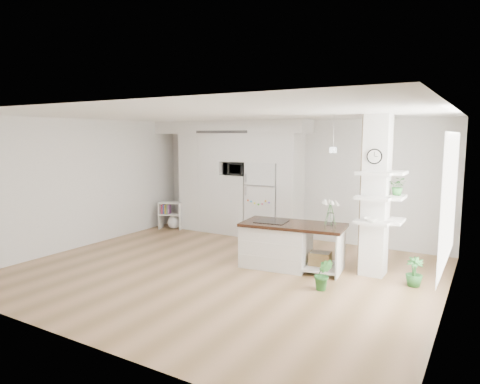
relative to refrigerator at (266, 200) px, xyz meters
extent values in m
cube|color=tan|center=(0.53, -2.68, -0.88)|extent=(7.00, 6.00, 0.01)
cube|color=white|center=(0.53, -2.68, 1.82)|extent=(7.00, 6.00, 0.04)
cube|color=silver|center=(0.53, 0.32, 0.47)|extent=(7.00, 0.04, 2.70)
cube|color=silver|center=(0.53, -5.68, 0.47)|extent=(7.00, 0.04, 2.70)
cube|color=silver|center=(-2.98, -2.68, 0.47)|extent=(0.04, 6.00, 2.70)
cube|color=silver|center=(4.03, -2.68, 0.47)|extent=(0.04, 6.00, 2.70)
cube|color=white|center=(-1.68, -0.01, 0.32)|extent=(1.20, 0.65, 2.40)
cube|color=white|center=(-0.75, -0.01, -0.17)|extent=(0.65, 0.65, 1.42)
cube|color=white|center=(-0.75, -0.01, 1.20)|extent=(0.65, 0.65, 0.65)
cube|color=white|center=(0.00, -0.01, 1.20)|extent=(0.85, 0.65, 0.65)
cube|color=white|center=(0.62, -0.01, 0.32)|extent=(0.40, 0.65, 2.40)
cube|color=silver|center=(-0.97, -0.03, 1.67)|extent=(4.00, 0.70, 0.30)
cube|color=#262626|center=(-0.97, -0.37, 1.56)|extent=(1.40, 0.04, 0.06)
cube|color=white|center=(0.00, 0.00, 0.00)|extent=(0.78, 0.66, 1.75)
cube|color=#B2B2B7|center=(0.00, -0.34, 0.36)|extent=(0.78, 0.01, 0.03)
cube|color=silver|center=(2.82, -1.48, 0.47)|extent=(0.40, 0.40, 2.70)
cube|color=#9E7C58|center=(2.61, -1.48, 0.47)|extent=(0.02, 0.40, 2.70)
cube|color=#9E7C58|center=(2.82, -1.27, 0.47)|extent=(0.40, 0.02, 2.70)
cylinder|color=black|center=(2.82, -1.69, 1.14)|extent=(0.25, 0.03, 0.25)
cylinder|color=white|center=(2.82, -1.71, 1.14)|extent=(0.21, 0.01, 0.21)
plane|color=white|center=(4.00, -2.38, 0.62)|extent=(0.00, 2.40, 2.40)
cylinder|color=white|center=(2.23, -2.53, 1.24)|extent=(0.12, 0.12, 0.10)
cube|color=white|center=(1.19, -1.90, -0.50)|extent=(1.25, 0.90, 0.76)
cube|color=white|center=(2.04, -1.80, -0.78)|extent=(0.72, 0.84, 0.04)
cube|color=white|center=(2.34, -1.77, -0.50)|extent=(0.12, 0.76, 0.76)
cube|color=black|center=(1.51, -1.87, -0.09)|extent=(1.89, 1.06, 0.05)
cube|color=black|center=(1.10, -1.92, -0.06)|extent=(0.59, 0.51, 0.01)
cube|color=olive|center=(2.00, -1.81, -0.65)|extent=(0.39, 0.31, 0.23)
cylinder|color=white|center=(2.12, -1.70, 0.05)|extent=(0.12, 0.12, 0.22)
cube|color=white|center=(-2.73, -0.53, -0.53)|extent=(0.14, 0.32, 0.69)
cube|color=white|center=(-2.22, -0.34, -0.53)|extent=(0.14, 0.32, 0.69)
cube|color=white|center=(-2.48, -0.43, -0.20)|extent=(0.66, 0.51, 0.03)
cube|color=white|center=(-2.48, -0.43, -0.50)|extent=(0.63, 0.50, 0.03)
sphere|color=white|center=(-2.40, -0.40, -0.71)|extent=(0.33, 0.33, 0.33)
imported|color=#2C6F2E|center=(2.36, -2.66, -0.62)|extent=(0.33, 0.29, 0.50)
imported|color=#2C6F2E|center=(3.52, -1.76, -0.65)|extent=(0.30, 0.30, 0.46)
imported|color=#2D2D2D|center=(-0.75, -0.06, 0.69)|extent=(0.54, 0.37, 0.30)
imported|color=#2C6F2E|center=(3.15, -1.38, 0.65)|extent=(0.27, 0.23, 0.30)
imported|color=white|center=(2.82, -1.78, 0.13)|extent=(0.22, 0.22, 0.05)
camera|label=1|loc=(4.47, -8.73, 1.48)|focal=32.00mm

